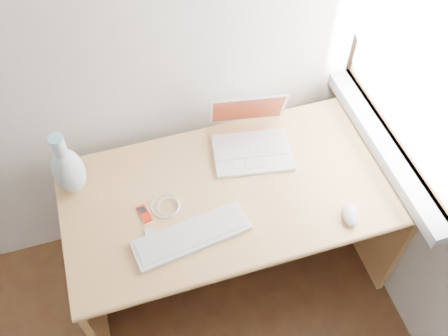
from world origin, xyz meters
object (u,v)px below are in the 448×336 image
object	(u,v)px
desk	(228,200)
external_keyboard	(191,236)
vase	(68,169)
laptop	(249,139)

from	to	relation	value
desk	external_keyboard	distance (m)	0.41
desk	external_keyboard	xyz separation A→B (m)	(-0.23, -0.25, 0.23)
vase	external_keyboard	bearing A→B (deg)	-42.29
laptop	vase	bearing A→B (deg)	-169.85
desk	external_keyboard	world-z (taller)	external_keyboard
desk	laptop	bearing A→B (deg)	40.92
external_keyboard	vase	world-z (taller)	vase
external_keyboard	vase	distance (m)	0.54
desk	vase	world-z (taller)	vase
desk	laptop	distance (m)	0.31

